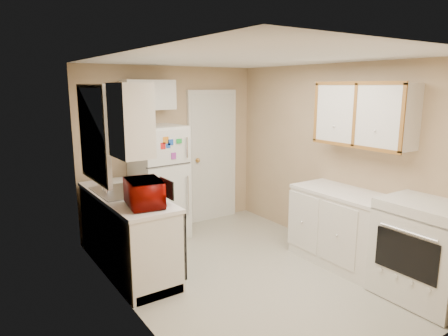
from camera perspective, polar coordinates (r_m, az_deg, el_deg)
floor at (r=4.79m, az=3.46°, el=-14.63°), size 3.80×3.80×0.00m
ceiling at (r=4.31m, az=3.86°, el=15.36°), size 3.80×3.80×0.00m
wall_left at (r=3.73m, az=-13.68°, el=-2.97°), size 3.80×3.80×0.00m
wall_right at (r=5.35m, az=15.62°, el=1.32°), size 3.80×3.80×0.00m
wall_back at (r=5.99m, az=-7.53°, el=2.72°), size 2.80×2.80×0.00m
wall_front at (r=3.16m, az=25.28°, el=-6.42°), size 2.80×2.80×0.00m
left_counter at (r=4.86m, az=-13.68°, el=-8.80°), size 0.60×1.80×0.90m
dishwasher at (r=4.43m, az=-7.36°, el=-10.03°), size 0.03×0.58×0.72m
sink at (r=4.87m, az=-14.53°, el=-3.72°), size 0.54×0.74×0.16m
microwave at (r=4.20m, az=-11.28°, el=-3.36°), size 0.53×0.35×0.33m
soap_bottle at (r=5.11m, az=-16.33°, el=-1.48°), size 0.13×0.13×0.22m
window_blinds at (r=4.65m, az=-18.02°, el=4.67°), size 0.10×0.98×1.08m
upper_cabinet_left at (r=3.88m, az=-13.17°, el=6.62°), size 0.30×0.45×0.70m
refrigerator at (r=5.63m, az=-9.26°, el=-2.08°), size 0.70×0.68×1.59m
cabinet_over_fridge at (r=5.61m, az=-10.76°, el=10.23°), size 0.70×0.30×0.40m
interior_door at (r=6.32m, az=-1.64°, el=1.63°), size 0.86×0.06×2.08m
right_counter at (r=4.84m, az=20.05°, el=-9.26°), size 0.60×2.00×0.90m
stove at (r=4.53m, az=26.84°, el=-10.48°), size 0.69×0.84×1.02m
upper_cabinet_right at (r=4.85m, az=19.35°, el=7.22°), size 0.30×1.20×0.70m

